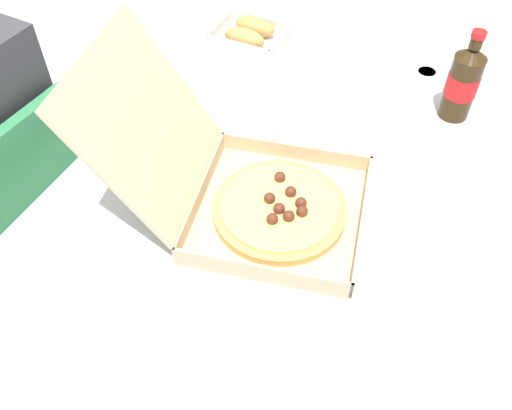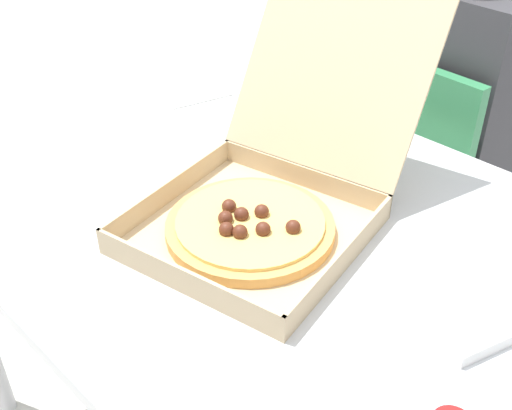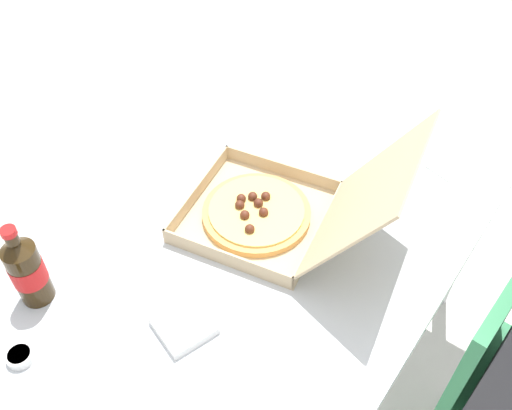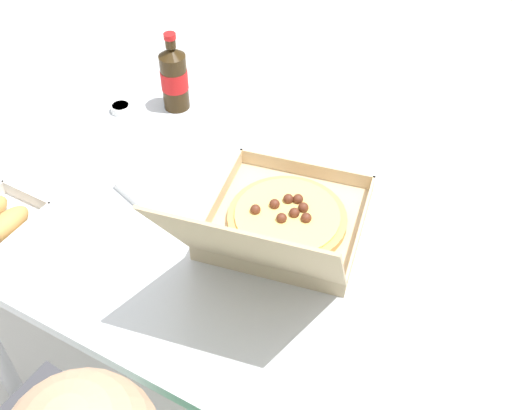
# 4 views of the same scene
# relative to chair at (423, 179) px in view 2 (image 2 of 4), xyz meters

# --- Properties ---
(dining_table) EXTENTS (1.45, 0.84, 0.74)m
(dining_table) POSITION_rel_chair_xyz_m (0.14, -0.66, 0.18)
(dining_table) COLOR silver
(dining_table) RESTS_ON ground_plane
(chair) EXTENTS (0.42, 0.42, 0.83)m
(chair) POSITION_rel_chair_xyz_m (0.00, 0.00, 0.00)
(chair) COLOR #338451
(chair) RESTS_ON ground_plane
(diner_person) EXTENTS (0.37, 0.42, 1.15)m
(diner_person) POSITION_rel_chair_xyz_m (0.00, 0.06, 0.21)
(diner_person) COLOR #333847
(diner_person) RESTS_ON ground_plane
(pizza_box_open) EXTENTS (0.43, 0.57, 0.33)m
(pizza_box_open) POSITION_rel_chair_xyz_m (0.08, -0.66, 0.31)
(pizza_box_open) COLOR tan
(pizza_box_open) RESTS_ON dining_table
(paper_menu) EXTENTS (0.24, 0.20, 0.00)m
(paper_menu) POSITION_rel_chair_xyz_m (-0.43, -0.42, 0.26)
(paper_menu) COLOR white
(paper_menu) RESTS_ON dining_table
(napkin_pile) EXTENTS (0.14, 0.14, 0.02)m
(napkin_pile) POSITION_rel_chair_xyz_m (0.44, -0.65, 0.27)
(napkin_pile) COLOR white
(napkin_pile) RESTS_ON dining_table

